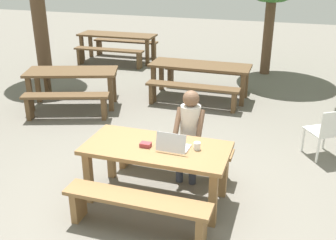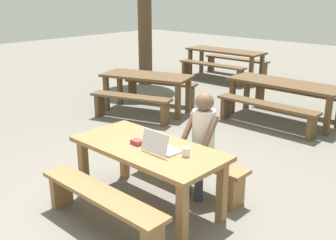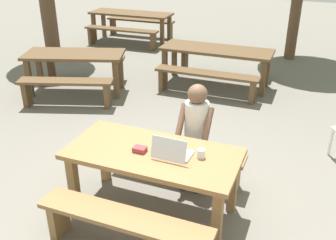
# 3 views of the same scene
# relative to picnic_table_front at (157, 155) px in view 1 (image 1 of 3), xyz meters

# --- Properties ---
(ground_plane) EXTENTS (30.00, 30.00, 0.00)m
(ground_plane) POSITION_rel_picnic_table_front_xyz_m (0.00, 0.00, -0.62)
(ground_plane) COLOR slate
(picnic_table_front) EXTENTS (1.74, 0.83, 0.73)m
(picnic_table_front) POSITION_rel_picnic_table_front_xyz_m (0.00, 0.00, 0.00)
(picnic_table_front) COLOR olive
(picnic_table_front) RESTS_ON ground
(bench_near) EXTENTS (1.66, 0.30, 0.43)m
(bench_near) POSITION_rel_picnic_table_front_xyz_m (0.00, -0.66, -0.30)
(bench_near) COLOR olive
(bench_near) RESTS_ON ground
(bench_far) EXTENTS (1.66, 0.30, 0.43)m
(bench_far) POSITION_rel_picnic_table_front_xyz_m (0.00, 0.66, -0.30)
(bench_far) COLOR olive
(bench_far) RESTS_ON ground
(laptop) EXTENTS (0.36, 0.29, 0.24)m
(laptop) POSITION_rel_picnic_table_front_xyz_m (0.22, -0.02, 0.17)
(laptop) COLOR silver
(laptop) RESTS_ON picnic_table_front
(small_pouch) EXTENTS (0.13, 0.09, 0.05)m
(small_pouch) POSITION_rel_picnic_table_front_xyz_m (-0.12, -0.05, 0.14)
(small_pouch) COLOR #993338
(small_pouch) RESTS_ON picnic_table_front
(coffee_mug) EXTENTS (0.08, 0.08, 0.09)m
(coffee_mug) POSITION_rel_picnic_table_front_xyz_m (0.48, 0.07, 0.16)
(coffee_mug) COLOR white
(coffee_mug) RESTS_ON picnic_table_front
(person_seated) EXTENTS (0.38, 0.39, 1.25)m
(person_seated) POSITION_rel_picnic_table_front_xyz_m (0.24, 0.62, 0.10)
(person_seated) COLOR #333847
(person_seated) RESTS_ON ground
(plastic_chair) EXTENTS (0.61, 0.61, 0.80)m
(plastic_chair) POSITION_rel_picnic_table_front_xyz_m (2.03, 1.80, -0.19)
(plastic_chair) COLOR white
(plastic_chair) RESTS_ON ground
(picnic_table_mid) EXTENTS (2.20, 0.79, 0.77)m
(picnic_table_mid) POSITION_rel_picnic_table_front_xyz_m (-3.40, 6.27, 0.04)
(picnic_table_mid) COLOR brown
(picnic_table_mid) RESTS_ON ground
(bench_mid_south) EXTENTS (1.97, 0.35, 0.48)m
(bench_mid_south) POSITION_rel_picnic_table_front_xyz_m (-3.38, 5.66, -0.26)
(bench_mid_south) COLOR brown
(bench_mid_south) RESTS_ON ground
(bench_mid_north) EXTENTS (1.97, 0.35, 0.48)m
(bench_mid_north) POSITION_rel_picnic_table_front_xyz_m (-3.41, 6.88, -0.26)
(bench_mid_north) COLOR brown
(bench_mid_north) RESTS_ON ground
(picnic_table_rear) EXTENTS (1.91, 1.27, 0.75)m
(picnic_table_rear) POSITION_rel_picnic_table_front_xyz_m (-2.69, 2.60, 0.00)
(picnic_table_rear) COLOR brown
(picnic_table_rear) RESTS_ON ground
(bench_rear_south) EXTENTS (1.60, 0.80, 0.48)m
(bench_rear_south) POSITION_rel_picnic_table_front_xyz_m (-2.47, 1.97, -0.27)
(bench_rear_south) COLOR brown
(bench_rear_south) RESTS_ON ground
(bench_rear_north) EXTENTS (1.60, 0.80, 0.48)m
(bench_rear_north) POSITION_rel_picnic_table_front_xyz_m (-2.91, 3.22, -0.27)
(bench_rear_north) COLOR brown
(bench_rear_north) RESTS_ON ground
(picnic_table_distant) EXTENTS (2.10, 0.74, 0.72)m
(picnic_table_distant) POSITION_rel_picnic_table_front_xyz_m (-0.41, 3.92, -0.00)
(picnic_table_distant) COLOR brown
(picnic_table_distant) RESTS_ON ground
(bench_distant_south) EXTENTS (1.89, 0.31, 0.46)m
(bench_distant_south) POSITION_rel_picnic_table_front_xyz_m (-0.41, 3.29, -0.28)
(bench_distant_south) COLOR brown
(bench_distant_south) RESTS_ON ground
(bench_distant_north) EXTENTS (1.89, 0.31, 0.46)m
(bench_distant_north) POSITION_rel_picnic_table_front_xyz_m (-0.41, 4.55, -0.28)
(bench_distant_north) COLOR brown
(bench_distant_north) RESTS_ON ground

